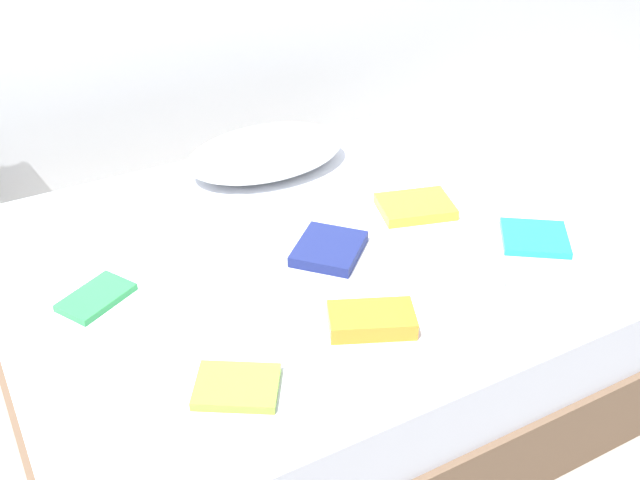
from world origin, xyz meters
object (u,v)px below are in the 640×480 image
at_px(textbook_orange, 372,320).
at_px(textbook_green, 96,297).
at_px(pillow, 266,152).
at_px(textbook_lime, 237,387).
at_px(textbook_white, 467,288).
at_px(textbook_teal, 535,238).
at_px(textbook_yellow, 415,207).
at_px(bed, 327,307).
at_px(textbook_navy, 329,249).

bearing_deg(textbook_orange, textbook_green, 166.63).
height_order(pillow, textbook_green, pillow).
relative_size(textbook_green, textbook_lime, 0.99).
xyz_separation_m(textbook_white, textbook_orange, (-0.31, 0.01, 0.00)).
distance_m(textbook_teal, textbook_yellow, 0.39).
bearing_deg(textbook_teal, bed, -172.51).
bearing_deg(textbook_orange, textbook_lime, -149.67).
distance_m(bed, pillow, 0.61).
distance_m(pillow, textbook_white, 0.95).
relative_size(textbook_white, textbook_lime, 0.98).
bearing_deg(bed, textbook_lime, -137.96).
bearing_deg(textbook_yellow, pillow, 137.38).
bearing_deg(textbook_navy, textbook_white, -99.60).
bearing_deg(textbook_orange, textbook_yellow, 68.71).
relative_size(pillow, textbook_white, 2.99).
xyz_separation_m(textbook_orange, textbook_lime, (-0.40, -0.04, -0.01)).
height_order(pillow, textbook_teal, pillow).
distance_m(textbook_teal, textbook_orange, 0.67).
bearing_deg(textbook_orange, pillow, 105.70).
bearing_deg(textbook_white, textbook_lime, 162.12).
bearing_deg(bed, textbook_teal, -27.97).
bearing_deg(textbook_green, textbook_lime, -97.15).
distance_m(bed, textbook_teal, 0.69).
relative_size(textbook_teal, textbook_green, 1.01).
xyz_separation_m(textbook_white, textbook_green, (-0.91, 0.47, -0.01)).
bearing_deg(textbook_yellow, textbook_teal, -39.53).
height_order(textbook_navy, textbook_lime, textbook_navy).
height_order(textbook_yellow, textbook_lime, textbook_yellow).
bearing_deg(textbook_teal, textbook_yellow, 159.85).
bearing_deg(textbook_lime, pillow, 92.96).
bearing_deg(textbook_green, textbook_white, -55.95).
distance_m(textbook_teal, textbook_navy, 0.64).
xyz_separation_m(bed, textbook_yellow, (0.34, 0.02, 0.27)).
distance_m(bed, textbook_orange, 0.50).
distance_m(textbook_navy, textbook_yellow, 0.38).
height_order(textbook_teal, textbook_lime, textbook_lime).
height_order(textbook_white, textbook_lime, textbook_white).
bearing_deg(textbook_green, textbook_orange, -66.18).
relative_size(pillow, textbook_green, 2.96).
distance_m(pillow, textbook_navy, 0.58).
bearing_deg(textbook_green, textbook_navy, -37.82).
bearing_deg(textbook_lime, textbook_green, 143.58).
bearing_deg(pillow, textbook_lime, -119.11).
xyz_separation_m(pillow, textbook_green, (-0.74, -0.47, -0.06)).
relative_size(textbook_white, textbook_orange, 0.86).
xyz_separation_m(textbook_teal, textbook_yellow, (-0.22, 0.32, 0.01)).
xyz_separation_m(textbook_teal, textbook_green, (-1.27, 0.35, -0.00)).
height_order(textbook_teal, textbook_orange, textbook_orange).
xyz_separation_m(textbook_teal, textbook_navy, (-0.59, 0.25, 0.01)).
relative_size(textbook_yellow, textbook_green, 1.19).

